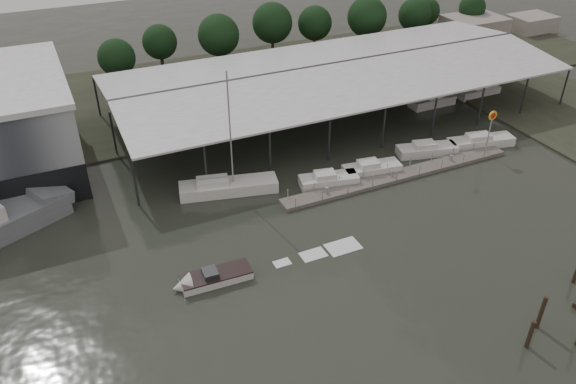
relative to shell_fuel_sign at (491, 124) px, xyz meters
name	(u,v)px	position (x,y,z in m)	size (l,w,h in m)	color
ground	(320,269)	(-27.00, -9.99, -3.93)	(200.00, 200.00, 0.00)	#272C23
land_strip_far	(183,95)	(-27.00, 32.01, -3.83)	(140.00, 30.00, 0.30)	#35392A
covered_boat_shed	(337,68)	(-10.00, 18.01, 2.20)	(58.24, 24.00, 6.96)	white
floating_dock	(399,175)	(-12.00, 0.01, -3.72)	(28.00, 2.00, 1.40)	#646058
shell_fuel_sign	(491,124)	(0.00, 0.00, 0.00)	(1.10, 0.18, 5.55)	gray
distant_commercial_buildings	(492,27)	(32.03, 34.70, -2.08)	(22.00, 8.00, 4.00)	gray
white_sailboat	(227,187)	(-30.05, 5.09, -3.28)	(10.51, 4.89, 13.46)	silver
speedboat_underway	(210,279)	(-36.15, -7.55, -3.53)	(17.66, 2.93, 2.00)	silver
moored_cruiser_0	(328,180)	(-19.80, 1.89, -3.31)	(6.57, 3.47, 1.70)	silver
moored_cruiser_1	(371,169)	(-14.37, 1.96, -3.31)	(6.66, 3.09, 1.70)	silver
moored_cruiser_2	(426,149)	(-6.16, 3.00, -3.31)	(7.34, 3.88, 1.70)	silver
moored_cruiser_3	(480,141)	(0.94, 1.96, -3.31)	(8.32, 3.77, 1.70)	silver
horizon_tree_line	(308,25)	(-4.15, 37.91, 1.81)	(69.09, 11.17, 9.63)	black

